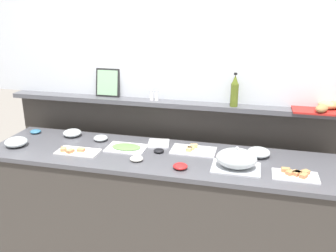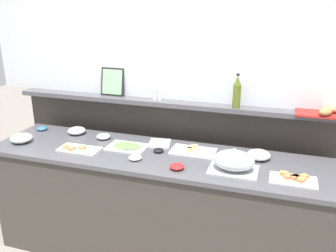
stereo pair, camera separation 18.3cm
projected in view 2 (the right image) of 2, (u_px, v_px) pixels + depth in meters
The scene contains 23 objects.
ground_plane at pixel (178, 216), 3.62m from camera, with size 12.00×12.00×0.00m, color gray.
buffet_counter at pixel (158, 206), 2.92m from camera, with size 2.72×0.68×0.93m.
back_ledge_unit at pixel (176, 160), 3.33m from camera, with size 3.02×0.22×1.24m.
upper_wall_panel at pixel (178, 18), 2.94m from camera, with size 3.62×0.08×1.36m, color silver.
sandwich_platter_side at pixel (78, 149), 2.86m from camera, with size 0.34×0.17×0.04m.
sandwich_platter_front at pixel (193, 151), 2.82m from camera, with size 0.35×0.21×0.04m.
sandwich_platter_rear at pixel (294, 179), 2.36m from camera, with size 0.30×0.17×0.04m.
cold_cuts_platter at pixel (127, 146), 2.90m from camera, with size 0.32×0.22×0.02m.
serving_cloche at pixel (234, 161), 2.48m from camera, with size 0.34×0.24×0.17m.
glass_bowl_large at pixel (21, 138), 3.01m from camera, with size 0.18×0.18×0.07m.
glass_bowl_medium at pixel (77, 131), 3.20m from camera, with size 0.16×0.16×0.06m.
glass_bowl_small at pixel (103, 137), 3.08m from camera, with size 0.12×0.12×0.05m.
glass_bowl_extra at pixel (259, 155), 2.68m from camera, with size 0.17×0.17×0.07m.
condiment_bowl_teal at pixel (159, 150), 2.81m from camera, with size 0.08×0.08×0.03m, color black.
condiment_bowl_red at pixel (177, 167), 2.53m from camera, with size 0.11×0.11×0.04m, color red.
condiment_bowl_cream at pixel (42, 128), 3.30m from camera, with size 0.10×0.10×0.03m, color teal.
condiment_bowl_dark at pixel (135, 158), 2.67m from camera, with size 0.10×0.10×0.03m, color silver.
napkin_stack at pixel (160, 143), 2.97m from camera, with size 0.17×0.17×0.02m, color white.
olive_oil_bottle at pixel (237, 93), 2.85m from camera, with size 0.06×0.06×0.28m.
salt_shaker at pixel (155, 95), 3.11m from camera, with size 0.03×0.03×0.09m.
pepper_shaker at pixel (160, 95), 3.09m from camera, with size 0.03×0.03×0.09m.
bread_basket at pixel (331, 110), 2.71m from camera, with size 0.42×0.32×0.08m.
framed_picture at pixel (112, 82), 3.24m from camera, with size 0.22×0.06×0.25m.
Camera 2 is at (0.86, -2.40, 2.04)m, focal length 38.27 mm.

